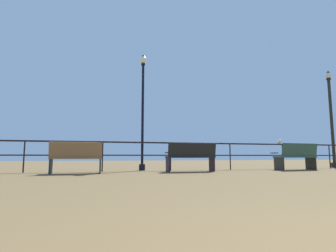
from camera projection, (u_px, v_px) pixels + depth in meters
pier_railing at (138, 149)px, 8.93m from camera, size 21.07×0.05×0.99m
bench_near_left at (76, 156)px, 7.52m from camera, size 1.44×0.62×0.91m
bench_near_right at (191, 155)px, 8.45m from camera, size 1.60×0.66×0.93m
bench_far_right at (297, 155)px, 9.51m from camera, size 1.62×0.81×0.97m
lamppost_center at (143, 103)px, 9.50m from camera, size 0.27×0.27×4.29m
lamppost_right at (331, 118)px, 11.72m from camera, size 0.30×0.30×4.41m
seagull_on_rail at (279, 142)px, 10.44m from camera, size 0.21×0.37×0.17m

